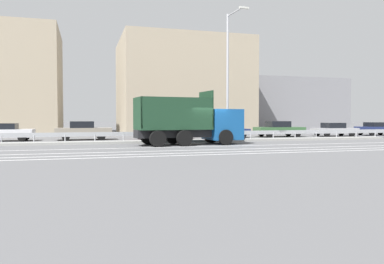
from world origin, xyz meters
name	(u,v)px	position (x,y,z in m)	size (l,w,h in m)	color
ground_plane	(207,145)	(0.00, 0.00, 0.00)	(320.00, 320.00, 0.00)	#565659
lane_strip_0	(196,147)	(-1.24, -1.51, 0.00)	(61.17, 0.16, 0.01)	silver
lane_strip_1	(209,150)	(-1.24, -4.02, 0.00)	(61.17, 0.16, 0.01)	silver
lane_strip_2	(218,152)	(-1.24, -5.57, 0.00)	(61.17, 0.16, 0.01)	silver
lane_strip_3	(226,154)	(-1.24, -6.74, 0.00)	(61.17, 0.16, 0.01)	silver
median_island	(195,141)	(0.00, 2.86, 0.09)	(33.65, 1.10, 0.18)	gray
median_guardrail	(190,134)	(0.00, 4.23, 0.57)	(61.17, 0.09, 0.78)	#9EA0A5
dump_truck	(201,126)	(-0.31, 0.38, 1.29)	(7.55, 3.18, 3.66)	#144C8C
median_road_sign	(146,125)	(-3.73, 2.86, 1.33)	(0.85, 0.16, 2.44)	white
street_lamp_1	(229,71)	(2.58, 2.54, 5.44)	(0.71, 2.80, 9.76)	#ADADB2
parked_car_2	(7,132)	(-13.93, 8.17, 0.72)	(3.95, 2.01, 1.41)	silver
parked_car_3	(83,131)	(-8.16, 8.20, 0.78)	(4.57, 2.15, 1.55)	gray
parked_car_4	(163,131)	(-1.41, 7.89, 0.65)	(4.59, 1.95, 1.24)	maroon
parked_car_5	(227,131)	(4.64, 8.01, 0.66)	(4.01, 2.02, 1.27)	navy
parked_car_6	(279,129)	(10.21, 8.50, 0.76)	(4.81, 2.18, 1.52)	#335B33
parked_car_7	(334,129)	(16.16, 8.03, 0.69)	(4.53, 2.19, 1.35)	#A3A3A8
parked_car_8	(376,129)	(21.77, 8.52, 0.71)	(4.23, 2.07, 1.38)	navy
background_building_0	(12,81)	(-16.09, 23.30, 6.07)	(10.64, 11.08, 12.14)	tan
background_building_1	(181,87)	(3.71, 21.58, 5.69)	(15.12, 13.07, 11.37)	tan
background_building_2	(288,105)	(21.39, 25.97, 3.81)	(15.90, 8.25, 7.61)	gray
church_tower	(185,87)	(6.90, 31.78, 6.56)	(3.60, 3.60, 14.29)	silver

